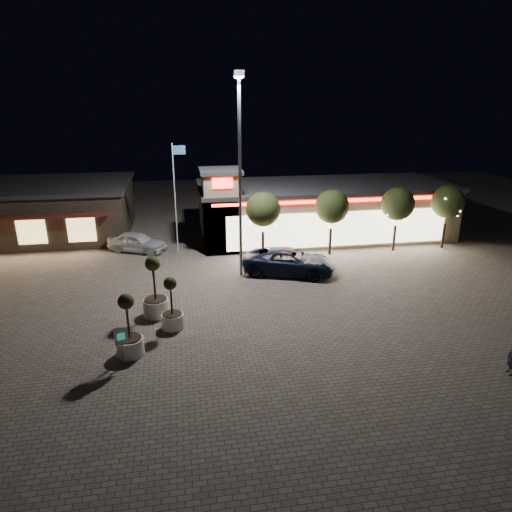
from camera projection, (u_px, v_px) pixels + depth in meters
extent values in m
plane|color=#695F55|center=(223.00, 337.00, 21.95)|extent=(90.00, 90.00, 0.00)
cube|color=gray|center=(323.00, 211.00, 37.77)|extent=(20.00, 8.00, 4.00)
cube|color=#262628|center=(324.00, 185.00, 37.07)|extent=(20.40, 8.40, 0.30)
cube|color=#FFEDBF|center=(339.00, 229.00, 34.14)|extent=(17.00, 0.12, 2.60)
cube|color=red|center=(341.00, 201.00, 33.40)|extent=(19.00, 0.10, 0.18)
cube|color=gray|center=(221.00, 213.00, 33.58)|extent=(2.60, 2.60, 5.80)
cube|color=#262628|center=(220.00, 171.00, 32.57)|extent=(3.00, 3.00, 0.30)
cube|color=red|center=(222.00, 183.00, 31.53)|extent=(1.40, 0.10, 0.70)
cube|color=#382D23|center=(29.00, 212.00, 37.67)|extent=(16.00, 10.00, 4.00)
cube|color=#262628|center=(25.00, 186.00, 36.96)|extent=(16.40, 10.40, 0.30)
cube|color=#591E19|center=(5.00, 218.00, 32.38)|extent=(14.40, 0.80, 0.15)
cube|color=#FFCD72|center=(32.00, 232.00, 33.34)|extent=(2.00, 0.12, 1.80)
cube|color=#FFCD72|center=(82.00, 230.00, 33.90)|extent=(2.00, 0.12, 1.80)
cylinder|color=gray|center=(240.00, 183.00, 27.74)|extent=(0.20, 0.20, 12.00)
cube|color=gray|center=(239.00, 73.00, 25.69)|extent=(0.60, 0.40, 0.35)
cube|color=white|center=(239.00, 77.00, 25.76)|extent=(0.45, 0.30, 0.08)
cylinder|color=white|center=(175.00, 200.00, 32.41)|extent=(0.10, 0.10, 8.00)
cube|color=#285795|center=(179.00, 150.00, 31.33)|extent=(0.90, 0.04, 0.60)
cylinder|color=#332319|center=(263.00, 245.00, 32.51)|extent=(0.20, 0.20, 1.92)
sphere|color=#2D3819|center=(263.00, 209.00, 31.64)|extent=(2.42, 2.42, 2.42)
cylinder|color=#332319|center=(330.00, 241.00, 33.30)|extent=(0.20, 0.20, 1.92)
sphere|color=#2D3819|center=(332.00, 207.00, 32.44)|extent=(2.42, 2.42, 2.42)
cylinder|color=#332319|center=(394.00, 238.00, 34.10)|extent=(0.20, 0.20, 1.92)
sphere|color=#2D3819|center=(398.00, 204.00, 33.24)|extent=(2.42, 2.42, 2.42)
cylinder|color=#332319|center=(443.00, 236.00, 34.74)|extent=(0.20, 0.20, 1.92)
sphere|color=#2D3819|center=(448.00, 202.00, 33.88)|extent=(2.42, 2.42, 2.42)
imported|color=black|center=(289.00, 261.00, 29.67)|extent=(6.51, 4.61, 1.65)
imported|color=silver|center=(137.00, 242.00, 33.94)|extent=(4.67, 3.45, 1.48)
cylinder|color=silver|center=(156.00, 307.00, 24.04)|extent=(1.35, 1.35, 0.90)
cylinder|color=black|center=(156.00, 299.00, 23.88)|extent=(1.17, 1.17, 0.07)
cylinder|color=#332319|center=(154.00, 281.00, 23.54)|extent=(0.11, 0.11, 2.02)
sphere|color=#2D3819|center=(153.00, 263.00, 23.22)|extent=(0.79, 0.79, 0.79)
cylinder|color=silver|center=(130.00, 346.00, 20.37)|extent=(1.20, 1.20, 0.80)
cylinder|color=black|center=(130.00, 338.00, 20.23)|extent=(1.04, 1.04, 0.06)
cylinder|color=#332319|center=(128.00, 319.00, 19.92)|extent=(0.10, 0.10, 1.81)
sphere|color=#2D3819|center=(126.00, 301.00, 19.64)|extent=(0.70, 0.70, 0.70)
cylinder|color=silver|center=(173.00, 321.00, 22.75)|extent=(1.11, 1.11, 0.74)
cylinder|color=black|center=(172.00, 314.00, 22.62)|extent=(0.96, 0.96, 0.06)
cylinder|color=#332319|center=(171.00, 298.00, 22.34)|extent=(0.09, 0.09, 1.66)
sphere|color=#2D3819|center=(170.00, 283.00, 22.08)|extent=(0.65, 0.65, 0.65)
cylinder|color=gray|center=(123.00, 354.00, 19.51)|extent=(0.07, 0.07, 1.08)
cube|color=white|center=(121.00, 336.00, 19.23)|extent=(0.58, 0.23, 0.77)
cube|color=#1BA76D|center=(121.00, 337.00, 19.19)|extent=(0.31, 0.11, 0.32)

